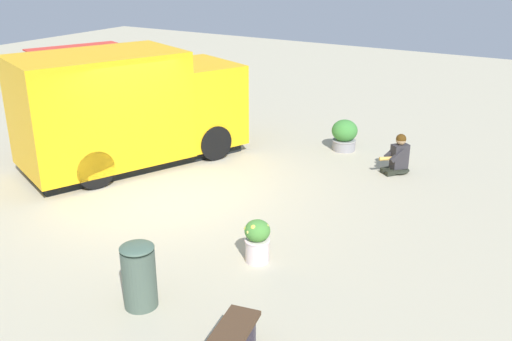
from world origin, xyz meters
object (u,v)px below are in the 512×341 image
(food_truck, at_px, (129,111))
(person_customer, at_px, (398,157))
(planter_flowering_near, at_px, (257,240))
(planter_flowering_far, at_px, (344,135))
(trash_bin, at_px, (139,275))

(food_truck, bearing_deg, person_customer, -155.09)
(food_truck, bearing_deg, planter_flowering_near, 153.78)
(food_truck, height_order, person_customer, food_truck)
(planter_flowering_far, height_order, trash_bin, trash_bin)
(food_truck, distance_m, trash_bin, 5.96)
(planter_flowering_near, bearing_deg, person_customer, -97.84)
(food_truck, relative_size, trash_bin, 5.66)
(planter_flowering_near, xyz_separation_m, planter_flowering_far, (0.96, -5.80, 0.02))
(person_customer, distance_m, trash_bin, 7.00)
(planter_flowering_near, bearing_deg, trash_bin, 67.88)
(food_truck, relative_size, planter_flowering_near, 7.58)
(person_customer, height_order, planter_flowering_near, person_customer)
(planter_flowering_near, height_order, trash_bin, trash_bin)
(food_truck, distance_m, planter_flowering_far, 5.24)
(planter_flowering_near, xyz_separation_m, trash_bin, (0.77, 1.89, 0.11))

